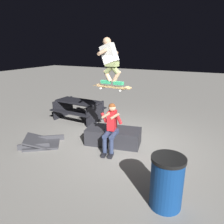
# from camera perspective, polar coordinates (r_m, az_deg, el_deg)

# --- Properties ---
(ground_plane) EXTENTS (40.00, 40.00, 0.00)m
(ground_plane) POSITION_cam_1_polar(r_m,az_deg,el_deg) (6.17, 3.22, -8.69)
(ground_plane) COLOR gray
(ledge_box_main) EXTENTS (1.64, 1.00, 0.46)m
(ledge_box_main) POSITION_cam_1_polar(r_m,az_deg,el_deg) (6.10, 0.39, -6.60)
(ledge_box_main) COLOR #28282D
(ledge_box_main) RESTS_ON ground
(person_sitting_on_ledge) EXTENTS (0.59, 0.78, 1.29)m
(person_sitting_on_ledge) POSITION_cam_1_polar(r_m,az_deg,el_deg) (5.53, -0.28, -3.73)
(person_sitting_on_ledge) COLOR #2D3856
(person_sitting_on_ledge) RESTS_ON ground
(skateboard) EXTENTS (1.03, 0.26, 0.13)m
(skateboard) POSITION_cam_1_polar(r_m,az_deg,el_deg) (5.34, -0.01, 6.80)
(skateboard) COLOR #AD8451
(skater_airborne) EXTENTS (0.62, 0.89, 1.12)m
(skater_airborne) POSITION_cam_1_polar(r_m,az_deg,el_deg) (5.29, -0.56, 14.20)
(skater_airborne) COLOR #2D9E66
(kicker_ramp) EXTENTS (1.22, 1.18, 0.35)m
(kicker_ramp) POSITION_cam_1_polar(r_m,az_deg,el_deg) (6.42, -18.45, -7.96)
(kicker_ramp) COLOR #38383D
(kicker_ramp) RESTS_ON ground
(picnic_table_back) EXTENTS (1.76, 1.42, 0.75)m
(picnic_table_back) POSITION_cam_1_polar(r_m,az_deg,el_deg) (8.12, -9.07, 1.37)
(picnic_table_back) COLOR black
(picnic_table_back) RESTS_ON ground
(trash_bin) EXTENTS (0.59, 0.59, 0.96)m
(trash_bin) POSITION_cam_1_polar(r_m,az_deg,el_deg) (3.92, 14.62, -17.90)
(trash_bin) COLOR navy
(trash_bin) RESTS_ON ground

